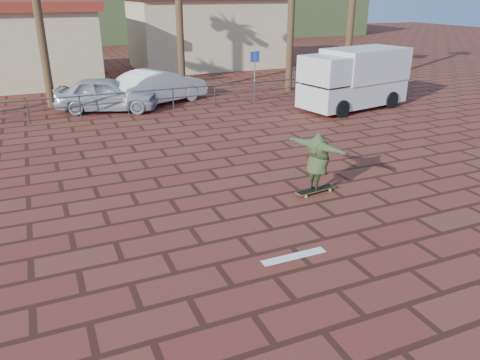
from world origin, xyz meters
The scene contains 11 objects.
ground centered at (0.00, 0.00, 0.00)m, with size 120.00×120.00×0.00m, color #5E2C1F.
paint_stripe centered at (0.70, -1.20, 0.00)m, with size 1.40×0.22×0.01m, color white.
guardrail centered at (0.00, 12.00, 0.68)m, with size 24.06×0.06×1.00m.
building_east centered at (8.00, 24.00, 2.54)m, with size 10.60×6.60×5.00m.
hill_front centered at (0.00, 50.00, 3.00)m, with size 70.00×18.00×6.00m, color #384C28.
longboard centered at (2.81, 1.36, 0.09)m, with size 1.19×0.40×0.11m.
skateboarder centered at (2.81, 1.36, 0.90)m, with size 1.92×0.52×1.56m, color #354424.
campervan centered at (9.64, 9.14, 1.38)m, with size 5.35×3.01×2.62m.
car_silver centered at (-0.73, 13.00, 0.75)m, with size 1.78×4.42×1.51m, color #A9ABB0.
car_white centered at (1.76, 13.59, 0.80)m, with size 1.68×4.83×1.59m, color white.
street_sign centered at (6.02, 12.00, 1.67)m, with size 0.48×0.08×2.39m.
Camera 1 is at (-3.55, -8.23, 4.94)m, focal length 35.00 mm.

